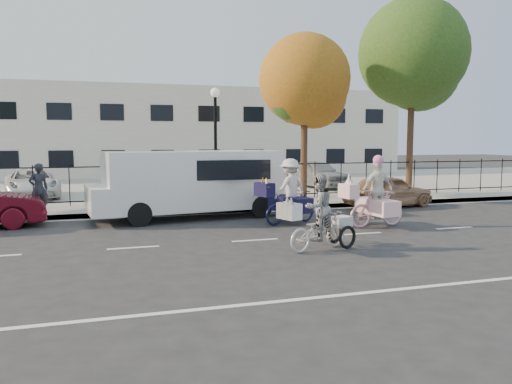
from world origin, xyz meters
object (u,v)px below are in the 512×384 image
object	(u,v)px
lot_car_c	(148,177)
bull_bike	(289,198)
zebra_trike	(319,221)
pedestrian	(39,189)
unicorn_bike	(376,201)
gold_sedan	(389,191)
white_van	(190,181)
lot_car_d	(317,174)
lamppost	(215,124)
lot_car_b	(32,183)

from	to	relation	value
lot_car_c	bull_bike	bearing A→B (deg)	-67.34
zebra_trike	pedestrian	xyz separation A→B (m)	(-6.70, 6.85, 0.29)
zebra_trike	unicorn_bike	distance (m)	3.64
unicorn_bike	gold_sedan	distance (m)	4.57
unicorn_bike	bull_bike	distance (m)	2.55
white_van	gold_sedan	world-z (taller)	white_van
gold_sedan	lot_car_d	world-z (taller)	lot_car_d
white_van	lot_car_d	bearing A→B (deg)	35.37
unicorn_bike	bull_bike	world-z (taller)	unicorn_bike
lamppost	zebra_trike	distance (m)	8.62
lot_car_c	gold_sedan	bearing A→B (deg)	-36.55
unicorn_bike	lamppost	bearing A→B (deg)	24.27
bull_bike	white_van	distance (m)	3.36
lot_car_b	pedestrian	bearing A→B (deg)	-90.86
lot_car_c	lot_car_d	world-z (taller)	lot_car_c
lot_car_b	gold_sedan	bearing A→B (deg)	-35.05
pedestrian	lot_car_b	xyz separation A→B (m)	(-0.86, 5.13, -0.22)
white_van	lot_car_c	world-z (taller)	white_van
white_van	pedestrian	distance (m)	4.86
white_van	lot_car_b	xyz separation A→B (m)	(-5.54, 6.40, -0.45)
bull_bike	lamppost	bearing A→B (deg)	-5.12
bull_bike	lot_car_d	bearing A→B (deg)	-48.53
pedestrian	lot_car_c	world-z (taller)	pedestrian
lamppost	lot_car_c	size ratio (longest dim) A/B	0.99
pedestrian	lot_car_d	distance (m)	13.49
bull_bike	gold_sedan	xyz separation A→B (m)	(4.90, 2.38, -0.17)
unicorn_bike	lot_car_d	bearing A→B (deg)	-20.26
white_van	gold_sedan	bearing A→B (deg)	-4.42
bull_bike	white_van	size ratio (longest dim) A/B	0.35
lamppost	gold_sedan	xyz separation A→B (m)	(6.13, -2.30, -2.50)
unicorn_bike	lot_car_b	bearing A→B (deg)	41.43
zebra_trike	lot_car_b	bearing A→B (deg)	12.71
lot_car_b	lot_car_c	xyz separation A→B (m)	(4.78, 0.51, 0.12)
zebra_trike	white_van	world-z (taller)	white_van
white_van	zebra_trike	bearing A→B (deg)	-77.37
zebra_trike	lot_car_b	distance (m)	14.17
lamppost	bull_bike	bearing A→B (deg)	-75.22
bull_bike	lot_car_d	distance (m)	10.19
gold_sedan	lot_car_b	world-z (taller)	lot_car_b
unicorn_bike	lot_car_b	world-z (taller)	unicorn_bike
lot_car_b	lot_car_d	distance (m)	13.10
white_van	lot_car_d	xyz separation A→B (m)	(7.55, 6.94, -0.36)
lot_car_d	white_van	bearing A→B (deg)	-150.07
lot_car_d	lamppost	bearing A→B (deg)	-157.75
bull_bike	lot_car_b	world-z (taller)	bull_bike
white_van	lot_car_c	xyz separation A→B (m)	(-0.77, 6.91, -0.33)
zebra_trike	unicorn_bike	xyz separation A→B (m)	(2.84, 2.28, 0.10)
gold_sedan	pedestrian	size ratio (longest dim) A/B	2.19
white_van	pedestrian	xyz separation A→B (m)	(-4.69, 1.27, -0.23)
bull_bike	lot_car_c	world-z (taller)	bull_bike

